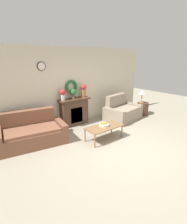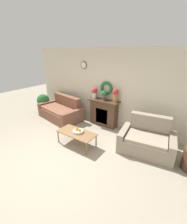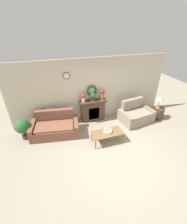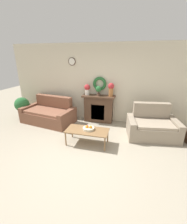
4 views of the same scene
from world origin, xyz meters
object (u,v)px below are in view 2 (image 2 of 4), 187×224
at_px(vase_on_mantel_right, 115,94).
at_px(potted_plant_floor_by_couch, 43,101).
at_px(couch_left, 61,111).
at_px(loveseat_right, 147,140).
at_px(vase_on_mantel_left, 94,92).
at_px(coffee_table, 77,133).
at_px(fruit_bowl, 78,131).
at_px(potted_plant_on_mantel, 104,94).
at_px(fireplace, 104,112).

bearing_deg(vase_on_mantel_right, potted_plant_floor_by_couch, -172.14).
bearing_deg(couch_left, loveseat_right, 6.49).
bearing_deg(vase_on_mantel_left, potted_plant_floor_by_couch, -169.48).
xyz_separation_m(coffee_table, vase_on_mantel_right, (0.38, 1.58, 0.86)).
bearing_deg(fruit_bowl, vase_on_mantel_right, 77.15).
height_order(vase_on_mantel_right, potted_plant_floor_by_couch, vase_on_mantel_right).
xyz_separation_m(potted_plant_on_mantel, potted_plant_floor_by_couch, (-2.86, -0.43, -0.66)).
relative_size(couch_left, loveseat_right, 1.28).
xyz_separation_m(fireplace, vase_on_mantel_right, (0.42, 0.01, 0.75)).
bearing_deg(fruit_bowl, vase_on_mantel_left, 107.59).
xyz_separation_m(coffee_table, fruit_bowl, (0.03, 0.04, 0.08)).
height_order(coffee_table, potted_plant_on_mantel, potted_plant_on_mantel).
relative_size(loveseat_right, vase_on_mantel_right, 3.35).
bearing_deg(potted_plant_on_mantel, vase_on_mantel_right, 2.67).
bearing_deg(couch_left, vase_on_mantel_left, 30.37).
distance_m(potted_plant_on_mantel, potted_plant_floor_by_couch, 2.97).
height_order(coffee_table, vase_on_mantel_left, vase_on_mantel_left).
relative_size(fireplace, loveseat_right, 0.75).
height_order(loveseat_right, coffee_table, loveseat_right).
bearing_deg(fireplace, vase_on_mantel_left, 179.22).
relative_size(fruit_bowl, potted_plant_on_mantel, 0.92).
bearing_deg(potted_plant_floor_by_couch, fireplace, 8.89).
bearing_deg(vase_on_mantel_right, coffee_table, -103.61).
bearing_deg(vase_on_mantel_left, loveseat_right, -17.14).
xyz_separation_m(fruit_bowl, potted_plant_on_mantel, (-0.08, 1.52, 0.73)).
relative_size(fireplace, fruit_bowl, 3.68).
bearing_deg(vase_on_mantel_left, fireplace, -0.78).
xyz_separation_m(coffee_table, vase_on_mantel_left, (-0.46, 1.58, 0.81)).
height_order(vase_on_mantel_right, potted_plant_on_mantel, vase_on_mantel_right).
distance_m(couch_left, fruit_bowl, 2.08).
relative_size(couch_left, vase_on_mantel_right, 4.29).
relative_size(vase_on_mantel_left, potted_plant_floor_by_couch, 0.45).
bearing_deg(fireplace, potted_plant_on_mantel, -116.26).
xyz_separation_m(fireplace, fruit_bowl, (0.07, -1.54, -0.04)).
relative_size(fruit_bowl, potted_plant_floor_by_couch, 0.38).
bearing_deg(vase_on_mantel_right, loveseat_right, -26.55).
distance_m(fruit_bowl, potted_plant_floor_by_couch, 3.13).
distance_m(coffee_table, vase_on_mantel_left, 1.84).
distance_m(fireplace, vase_on_mantel_right, 0.86).
bearing_deg(potted_plant_on_mantel, loveseat_right, -20.24).
bearing_deg(loveseat_right, vase_on_mantel_right, 145.15).
distance_m(couch_left, loveseat_right, 3.51).
bearing_deg(vase_on_mantel_right, couch_left, -166.86).
relative_size(coffee_table, potted_plant_floor_by_couch, 1.38).
xyz_separation_m(couch_left, potted_plant_floor_by_couch, (-1.14, 0.05, 0.22)).
bearing_deg(fruit_bowl, potted_plant_on_mantel, 92.85).
distance_m(fireplace, potted_plant_on_mantel, 0.69).
height_order(fireplace, vase_on_mantel_left, vase_on_mantel_left).
height_order(fireplace, potted_plant_floor_by_couch, fireplace).
bearing_deg(vase_on_mantel_right, potted_plant_on_mantel, -177.33).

